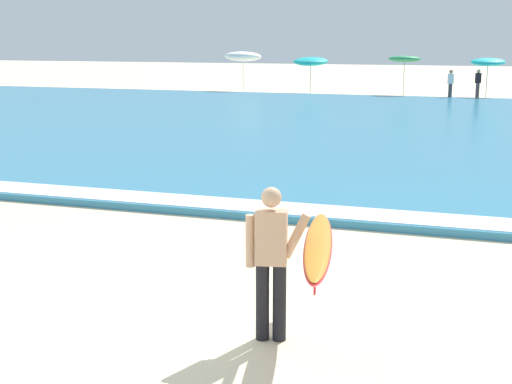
% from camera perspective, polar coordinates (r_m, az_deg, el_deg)
% --- Properties ---
extents(ground_plane, '(160.00, 160.00, 0.00)m').
position_cam_1_polar(ground_plane, '(9.06, -7.07, -9.29)').
color(ground_plane, beige).
extents(sea, '(120.00, 28.00, 0.14)m').
position_cam_1_polar(sea, '(26.59, 10.26, 4.97)').
color(sea, teal).
rests_on(sea, ground).
extents(surf_foam, '(120.00, 0.97, 0.01)m').
position_cam_1_polar(surf_foam, '(13.62, 2.15, -1.25)').
color(surf_foam, white).
rests_on(surf_foam, sea).
extents(surfer_with_board, '(1.20, 2.71, 1.73)m').
position_cam_1_polar(surfer_with_board, '(7.84, 3.02, -4.66)').
color(surfer_with_board, black).
rests_on(surfer_with_board, ground).
extents(beach_umbrella_0, '(2.24, 2.28, 2.50)m').
position_cam_1_polar(beach_umbrella_0, '(44.63, -1.03, 10.62)').
color(beach_umbrella_0, beige).
rests_on(beach_umbrella_0, ground).
extents(beach_umbrella_1, '(2.07, 2.10, 2.18)m').
position_cam_1_polar(beach_umbrella_1, '(43.69, 4.33, 10.21)').
color(beach_umbrella_1, beige).
rests_on(beach_umbrella_1, ground).
extents(beach_umbrella_2, '(1.80, 1.82, 2.32)m').
position_cam_1_polar(beach_umbrella_2, '(41.82, 11.62, 10.22)').
color(beach_umbrella_2, beige).
rests_on(beach_umbrella_2, ground).
extents(beach_umbrella_3, '(1.83, 1.86, 2.22)m').
position_cam_1_polar(beach_umbrella_3, '(41.70, 17.80, 9.72)').
color(beach_umbrella_3, beige).
rests_on(beach_umbrella_3, ground).
extents(beachgoer_near_row_left, '(0.32, 0.20, 1.58)m').
position_cam_1_polar(beachgoer_near_row_left, '(40.32, 15.07, 8.24)').
color(beachgoer_near_row_left, '#383842').
rests_on(beachgoer_near_row_left, ground).
extents(beachgoer_near_row_mid, '(0.32, 0.20, 1.58)m').
position_cam_1_polar(beachgoer_near_row_mid, '(41.25, 17.07, 8.20)').
color(beachgoer_near_row_mid, '#383842').
rests_on(beachgoer_near_row_mid, ground).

